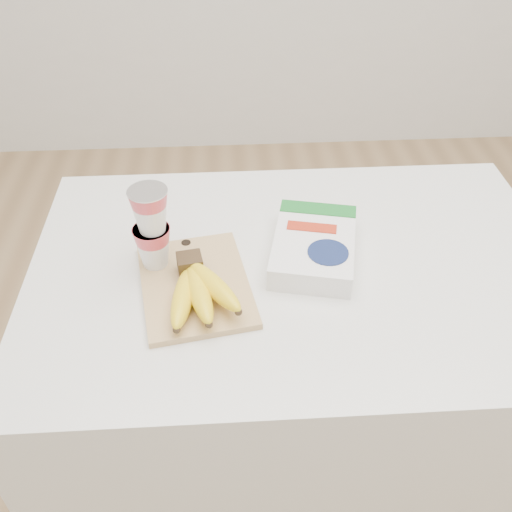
{
  "coord_description": "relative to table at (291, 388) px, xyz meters",
  "views": [
    {
      "loc": [
        -0.14,
        -0.88,
        1.59
      ],
      "look_at": [
        -0.09,
        -0.02,
        0.87
      ],
      "focal_mm": 40.0,
      "sensor_mm": 36.0,
      "label": 1
    }
  ],
  "objects": [
    {
      "name": "table",
      "position": [
        0.0,
        0.0,
        0.0
      ],
      "size": [
        1.1,
        0.73,
        0.83
      ],
      "primitive_type": "cube",
      "color": "white",
      "rests_on": "ground"
    },
    {
      "name": "cutting_board",
      "position": [
        -0.21,
        -0.06,
        0.42
      ],
      "size": [
        0.25,
        0.31,
        0.01
      ],
      "primitive_type": "cube",
      "rotation": [
        0.0,
        0.0,
        0.17
      ],
      "color": "tan",
      "rests_on": "table"
    },
    {
      "name": "bananas",
      "position": [
        -0.2,
        -0.11,
        0.45
      ],
      "size": [
        0.15,
        0.2,
        0.06
      ],
      "color": "#382816",
      "rests_on": "cutting_board"
    },
    {
      "name": "yogurt_stack",
      "position": [
        -0.29,
        0.0,
        0.52
      ],
      "size": [
        0.08,
        0.08,
        0.18
      ],
      "color": "white",
      "rests_on": "cutting_board"
    },
    {
      "name": "cereal_box",
      "position": [
        0.03,
        0.02,
        0.44
      ],
      "size": [
        0.21,
        0.27,
        0.05
      ],
      "rotation": [
        0.0,
        0.0,
        -0.22
      ],
      "color": "white",
      "rests_on": "table"
    }
  ]
}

